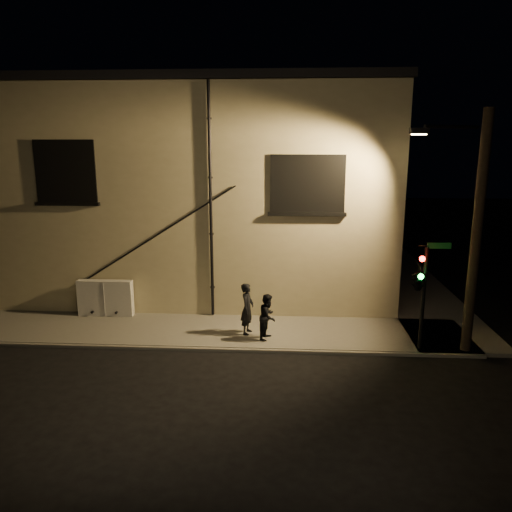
# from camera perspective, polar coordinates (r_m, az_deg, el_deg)

# --- Properties ---
(ground) EXTENTS (90.00, 90.00, 0.00)m
(ground) POSITION_cam_1_polar(r_m,az_deg,el_deg) (15.92, 0.05, -10.86)
(ground) COLOR black
(sidewalk) EXTENTS (21.00, 16.00, 0.12)m
(sidewalk) POSITION_cam_1_polar(r_m,az_deg,el_deg) (19.97, 4.34, -5.69)
(sidewalk) COLOR #605E56
(sidewalk) RESTS_ON ground
(building) EXTENTS (16.20, 12.23, 8.80)m
(building) POSITION_cam_1_polar(r_m,az_deg,el_deg) (23.94, -5.88, 8.02)
(building) COLOR #BCB087
(building) RESTS_ON ground
(utility_cabinet) EXTENTS (2.03, 0.34, 1.34)m
(utility_cabinet) POSITION_cam_1_polar(r_m,az_deg,el_deg) (19.32, -16.82, -4.60)
(utility_cabinet) COLOR beige
(utility_cabinet) RESTS_ON sidewalk
(pedestrian_a) EXTENTS (0.54, 0.71, 1.73)m
(pedestrian_a) POSITION_cam_1_polar(r_m,az_deg,el_deg) (16.73, -1.00, -6.03)
(pedestrian_a) COLOR black
(pedestrian_a) RESTS_ON sidewalk
(pedestrian_b) EXTENTS (0.77, 0.87, 1.51)m
(pedestrian_b) POSITION_cam_1_polar(r_m,az_deg,el_deg) (16.34, 1.37, -6.92)
(pedestrian_b) COLOR black
(pedestrian_b) RESTS_ON sidewalk
(traffic_signal) EXTENTS (1.23, 1.98, 3.37)m
(traffic_signal) POSITION_cam_1_polar(r_m,az_deg,el_deg) (15.79, 18.12, -2.54)
(traffic_signal) COLOR black
(traffic_signal) RESTS_ON sidewalk
(streetlamp_pole) EXTENTS (2.03, 1.39, 7.36)m
(streetlamp_pole) POSITION_cam_1_polar(r_m,az_deg,el_deg) (16.06, 23.58, 2.80)
(streetlamp_pole) COLOR black
(streetlamp_pole) RESTS_ON ground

